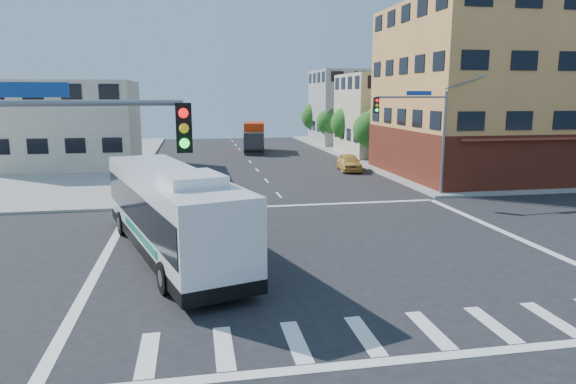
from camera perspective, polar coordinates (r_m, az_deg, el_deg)
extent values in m
plane|color=black|center=(22.75, 4.38, -6.55)|extent=(120.00, 120.00, 0.00)
cube|color=gray|center=(69.48, 25.48, 4.21)|extent=(50.00, 50.00, 0.15)
cube|color=#D8934D|center=(47.06, 22.94, 10.23)|extent=(18.00, 15.00, 14.00)
cube|color=#541C13|center=(47.30, 22.49, 4.18)|extent=(18.09, 15.08, 4.00)
cube|color=maroon|center=(41.41, 27.96, 5.15)|extent=(16.00, 1.60, 0.51)
cube|color=#C0B493|center=(59.49, 12.05, 8.37)|extent=(12.00, 10.00, 9.00)
cube|color=gray|center=(72.61, 7.83, 9.29)|extent=(12.00, 10.00, 10.00)
cube|color=beige|center=(52.31, -23.16, 6.89)|extent=(12.00, 10.00, 8.00)
cylinder|color=slate|center=(35.92, 16.89, 5.10)|extent=(0.18, 0.18, 7.00)
cylinder|color=slate|center=(34.46, 13.61, 10.21)|extent=(5.01, 0.62, 0.12)
cube|color=black|center=(33.30, 9.76, 9.49)|extent=(0.32, 0.30, 1.00)
sphere|color=#FF0C0C|center=(33.14, 9.88, 10.00)|extent=(0.20, 0.20, 0.20)
sphere|color=yellow|center=(33.14, 9.86, 9.48)|extent=(0.20, 0.20, 0.20)
sphere|color=#19FF33|center=(33.15, 9.84, 8.96)|extent=(0.20, 0.20, 0.20)
cube|color=#153F93|center=(34.71, 14.36, 10.59)|extent=(1.80, 0.22, 0.28)
cube|color=gray|center=(37.22, 20.60, 12.01)|extent=(0.50, 0.22, 0.14)
cylinder|color=slate|center=(10.77, -25.18, 8.91)|extent=(5.01, 0.62, 0.12)
cube|color=black|center=(10.70, -11.47, 7.02)|extent=(0.32, 0.30, 1.00)
sphere|color=#FF0C0C|center=(10.52, -11.55, 8.59)|extent=(0.20, 0.20, 0.20)
sphere|color=yellow|center=(10.53, -11.49, 6.96)|extent=(0.20, 0.20, 0.20)
sphere|color=#19FF33|center=(10.55, -11.43, 5.33)|extent=(0.20, 0.20, 0.20)
cube|color=#153F93|center=(10.86, -27.94, 10.01)|extent=(1.80, 0.22, 0.28)
cylinder|color=#3D2416|center=(52.31, 9.12, 4.28)|extent=(0.28, 0.28, 1.92)
sphere|color=#215C1A|center=(52.09, 9.20, 6.90)|extent=(3.60, 3.60, 3.60)
sphere|color=#215C1A|center=(51.90, 9.76, 7.87)|extent=(2.52, 2.52, 2.52)
cylinder|color=#3D2416|center=(59.86, 6.57, 5.18)|extent=(0.28, 0.28, 1.99)
sphere|color=#215C1A|center=(59.67, 6.62, 7.59)|extent=(3.80, 3.80, 3.80)
sphere|color=#215C1A|center=(59.46, 7.10, 8.48)|extent=(2.66, 2.66, 2.66)
cylinder|color=#3D2416|center=(67.52, 4.58, 5.80)|extent=(0.28, 0.28, 1.89)
sphere|color=#215C1A|center=(67.36, 4.61, 7.76)|extent=(3.40, 3.40, 3.40)
sphere|color=#215C1A|center=(67.14, 5.02, 8.47)|extent=(2.38, 2.38, 2.38)
cylinder|color=#3D2416|center=(75.25, 3.00, 6.38)|extent=(0.28, 0.28, 2.03)
sphere|color=#215C1A|center=(75.09, 3.02, 8.37)|extent=(4.00, 4.00, 4.00)
sphere|color=#215C1A|center=(74.86, 3.39, 9.13)|extent=(2.80, 2.80, 2.80)
cube|color=black|center=(22.59, -12.82, -5.29)|extent=(6.59, 13.69, 0.50)
cube|color=silver|center=(22.25, -12.96, -1.90)|extent=(6.57, 13.66, 3.18)
cube|color=black|center=(22.21, -12.99, -1.41)|extent=(6.51, 13.29, 1.40)
cube|color=black|center=(28.61, -16.26, 0.90)|extent=(2.53, 0.82, 1.51)
cube|color=#E5590C|center=(28.48, -16.39, 3.12)|extent=(2.06, 0.67, 0.31)
cube|color=silver|center=(21.98, -13.13, 1.98)|extent=(6.44, 13.38, 0.13)
cube|color=silver|center=(18.74, -10.66, 1.42)|extent=(2.61, 2.93, 0.40)
cube|color=#067952|center=(21.62, -16.21, -4.64)|extent=(1.78, 5.89, 0.31)
cube|color=#067952|center=(22.30, -8.93, -3.87)|extent=(1.78, 5.89, 0.31)
cylinder|color=black|center=(26.42, -17.96, -3.29)|extent=(0.65, 1.21, 1.16)
cylinder|color=#99999E|center=(26.40, -18.29, -3.32)|extent=(0.21, 0.57, 0.58)
cylinder|color=black|center=(26.94, -12.35, -2.74)|extent=(0.65, 1.21, 1.16)
cylinder|color=#99999E|center=(26.98, -12.03, -2.71)|extent=(0.21, 0.57, 0.58)
cylinder|color=black|center=(18.33, -13.51, -9.24)|extent=(0.65, 1.21, 1.16)
cylinder|color=#99999E|center=(18.30, -13.99, -9.30)|extent=(0.21, 0.57, 0.58)
cylinder|color=black|center=(19.07, -5.62, -8.19)|extent=(0.65, 1.21, 1.16)
cylinder|color=#99999E|center=(19.12, -5.18, -8.13)|extent=(0.21, 0.57, 0.58)
cube|color=#26272B|center=(58.80, -3.82, 5.38)|extent=(2.49, 2.41, 2.51)
cube|color=black|center=(57.86, -3.85, 5.68)|extent=(2.02, 0.36, 0.97)
cube|color=red|center=(62.39, -3.75, 6.40)|extent=(3.05, 5.67, 2.90)
cube|color=black|center=(61.37, -3.76, 4.93)|extent=(3.18, 7.94, 0.29)
cylinder|color=black|center=(59.11, -4.79, 4.64)|extent=(0.40, 0.99, 0.97)
cylinder|color=black|center=(59.06, -2.82, 4.66)|extent=(0.40, 0.99, 0.97)
cylinder|color=black|center=(61.89, -4.69, 4.92)|extent=(0.40, 0.99, 0.97)
cylinder|color=black|center=(61.84, -2.80, 4.94)|extent=(0.40, 0.99, 0.97)
cylinder|color=black|center=(64.29, -4.61, 5.14)|extent=(0.40, 0.99, 0.97)
cylinder|color=black|center=(64.24, -2.79, 5.16)|extent=(0.40, 0.99, 0.97)
imported|color=gold|center=(46.49, 6.81, 3.30)|extent=(2.37, 4.73, 1.55)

